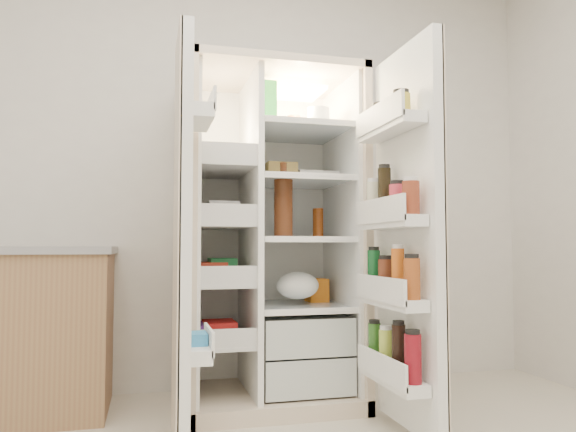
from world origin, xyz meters
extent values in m
cube|color=silver|center=(0.00, 2.00, 1.35)|extent=(4.00, 0.02, 2.70)
cube|color=beige|center=(0.18, 1.93, 0.90)|extent=(0.92, 0.04, 1.80)
cube|color=beige|center=(-0.26, 1.60, 0.90)|extent=(0.04, 0.70, 1.80)
cube|color=beige|center=(0.62, 1.60, 0.90)|extent=(0.04, 0.70, 1.80)
cube|color=beige|center=(0.18, 1.60, 1.78)|extent=(0.92, 0.70, 0.04)
cube|color=beige|center=(0.18, 1.60, 0.04)|extent=(0.92, 0.70, 0.08)
cube|color=white|center=(0.18, 1.90, 0.92)|extent=(0.84, 0.02, 1.68)
cube|color=white|center=(-0.23, 1.60, 0.92)|extent=(0.02, 0.62, 1.68)
cube|color=white|center=(0.59, 1.60, 0.92)|extent=(0.02, 0.62, 1.68)
cube|color=white|center=(0.07, 1.60, 0.92)|extent=(0.03, 0.62, 1.68)
cube|color=silver|center=(0.33, 1.58, 0.18)|extent=(0.47, 0.52, 0.19)
cube|color=silver|center=(0.33, 1.58, 0.39)|extent=(0.47, 0.52, 0.19)
cube|color=#FFD18C|center=(0.33, 1.65, 1.72)|extent=(0.30, 0.30, 0.02)
cube|color=silver|center=(-0.09, 1.60, 0.35)|extent=(0.28, 0.58, 0.02)
cube|color=silver|center=(-0.09, 1.60, 0.65)|extent=(0.28, 0.58, 0.02)
cube|color=silver|center=(-0.09, 1.60, 0.95)|extent=(0.28, 0.58, 0.02)
cube|color=silver|center=(-0.09, 1.60, 1.25)|extent=(0.28, 0.58, 0.02)
cube|color=white|center=(0.33, 1.60, 0.52)|extent=(0.49, 0.58, 0.01)
cube|color=white|center=(0.33, 1.60, 0.88)|extent=(0.49, 0.58, 0.01)
cube|color=white|center=(0.33, 1.60, 1.20)|extent=(0.49, 0.58, 0.02)
cube|color=white|center=(0.33, 1.60, 1.48)|extent=(0.49, 0.58, 0.02)
cube|color=red|center=(-0.09, 1.60, 0.41)|extent=(0.16, 0.20, 0.10)
cube|color=#28944D|center=(-0.09, 1.60, 0.72)|extent=(0.14, 0.18, 0.12)
cube|color=silver|center=(-0.09, 1.60, 0.99)|extent=(0.20, 0.22, 0.07)
cube|color=yellow|center=(-0.09, 1.60, 1.33)|extent=(0.15, 0.16, 0.14)
cube|color=#6836A2|center=(-0.09, 1.60, 0.40)|extent=(0.18, 0.20, 0.09)
cube|color=#E63F28|center=(-0.09, 1.60, 0.71)|extent=(0.14, 0.18, 0.10)
cube|color=white|center=(-0.09, 1.60, 1.02)|extent=(0.16, 0.16, 0.12)
sphere|color=orange|center=(0.21, 1.50, 0.12)|extent=(0.07, 0.07, 0.07)
sphere|color=orange|center=(0.30, 1.54, 0.12)|extent=(0.07, 0.07, 0.07)
sphere|color=orange|center=(0.40, 1.50, 0.12)|extent=(0.07, 0.07, 0.07)
sphere|color=orange|center=(0.26, 1.64, 0.12)|extent=(0.07, 0.07, 0.07)
sphere|color=orange|center=(0.36, 1.62, 0.12)|extent=(0.07, 0.07, 0.07)
sphere|color=orange|center=(0.46, 1.58, 0.12)|extent=(0.07, 0.07, 0.07)
ellipsoid|color=#497627|center=(0.33, 1.60, 0.40)|extent=(0.26, 0.24, 0.11)
cylinder|color=#47210F|center=(0.22, 1.46, 1.04)|extent=(0.10, 0.10, 0.31)
cylinder|color=maroon|center=(0.45, 1.60, 0.97)|extent=(0.06, 0.06, 0.17)
cube|color=#227C30|center=(0.15, 1.51, 1.61)|extent=(0.08, 0.08, 0.24)
cylinder|color=white|center=(0.43, 1.51, 1.54)|extent=(0.12, 0.12, 0.11)
cylinder|color=brown|center=(0.33, 1.66, 1.54)|extent=(0.08, 0.08, 0.10)
cube|color=silver|center=(0.45, 1.61, 1.24)|extent=(0.23, 0.10, 0.06)
cube|color=#A68742|center=(0.25, 1.63, 1.26)|extent=(0.17, 0.09, 0.10)
ellipsoid|color=white|center=(0.32, 1.56, 0.60)|extent=(0.23, 0.21, 0.15)
cube|color=orange|center=(0.48, 1.72, 0.59)|extent=(0.11, 0.13, 0.13)
cube|color=white|center=(-0.32, 1.05, 0.90)|extent=(0.05, 0.40, 1.72)
cube|color=beige|center=(-0.35, 1.05, 0.90)|extent=(0.01, 0.40, 1.72)
cube|color=white|center=(-0.25, 1.05, 0.40)|extent=(0.09, 0.32, 0.06)
cube|color=white|center=(-0.25, 1.05, 1.40)|extent=(0.09, 0.32, 0.06)
cube|color=#338CCC|center=(-0.25, 1.05, 0.43)|extent=(0.07, 0.12, 0.10)
cube|color=white|center=(0.68, 0.96, 0.90)|extent=(0.05, 0.58, 1.72)
cube|color=beige|center=(0.70, 0.96, 0.90)|extent=(0.01, 0.58, 1.72)
cube|color=white|center=(0.59, 0.96, 0.26)|extent=(0.11, 0.50, 0.05)
cube|color=white|center=(0.59, 0.96, 0.60)|extent=(0.11, 0.50, 0.05)
cube|color=white|center=(0.59, 0.96, 0.95)|extent=(0.11, 0.50, 0.05)
cube|color=white|center=(0.59, 0.96, 1.38)|extent=(0.11, 0.50, 0.05)
cylinder|color=maroon|center=(0.59, 0.76, 0.39)|extent=(0.07, 0.07, 0.20)
cylinder|color=black|center=(0.59, 0.89, 0.40)|extent=(0.06, 0.06, 0.22)
cylinder|color=#BED747|center=(0.59, 1.02, 0.38)|extent=(0.06, 0.06, 0.18)
cylinder|color=#306923|center=(0.59, 1.15, 0.38)|extent=(0.06, 0.06, 0.19)
cylinder|color=#974419|center=(0.59, 0.76, 0.71)|extent=(0.07, 0.07, 0.17)
cylinder|color=#D15E18|center=(0.59, 0.89, 0.73)|extent=(0.06, 0.06, 0.21)
cylinder|color=#5D2A17|center=(0.59, 1.02, 0.70)|extent=(0.07, 0.07, 0.16)
cylinder|color=#135424|center=(0.59, 1.15, 0.72)|extent=(0.06, 0.06, 0.20)
cylinder|color=maroon|center=(0.59, 0.76, 1.04)|extent=(0.07, 0.07, 0.14)
cylinder|color=#C43241|center=(0.59, 0.89, 1.04)|extent=(0.07, 0.07, 0.14)
cylinder|color=black|center=(0.59, 1.02, 1.09)|extent=(0.06, 0.06, 0.23)
cylinder|color=beige|center=(0.59, 1.15, 1.06)|extent=(0.06, 0.06, 0.18)
cylinder|color=#AB982A|center=(0.59, 0.84, 1.45)|extent=(0.08, 0.08, 0.10)
cylinder|color=olive|center=(0.59, 1.06, 1.45)|extent=(0.08, 0.08, 0.10)
camera|label=1|loc=(-0.46, -1.30, 0.84)|focal=34.00mm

